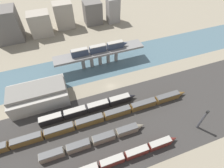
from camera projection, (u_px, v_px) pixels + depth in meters
The scene contains 15 objects.
ground_plane at pixel (111, 86), 96.70m from camera, with size 400.00×400.00×0.00m, color gray.
railbed_yard at pixel (128, 122), 81.41m from camera, with size 280.00×42.00×0.01m, color #33302D.
river_water at pixel (100, 64), 109.26m from camera, with size 320.00×26.20×0.01m, color #47606B.
bridge at pixel (100, 54), 103.38m from camera, with size 53.60×8.10×9.92m.
train_on_bridge at pixel (100, 48), 100.52m from camera, with size 34.24×2.97×4.15m.
train_yard_mid at pixel (94, 141), 73.47m from camera, with size 45.68×3.17×3.50m.
train_yard_far at pixel (93, 120), 80.19m from camera, with size 99.37×3.05×3.71m.
train_yard_outer at pixel (89, 108), 84.34m from camera, with size 48.20×3.14×4.03m.
warehouse_building at pixel (39, 95), 86.39m from camera, with size 27.64×15.74×9.81m.
signal_tower at pixel (202, 120), 75.08m from camera, with size 1.00×0.99×12.92m.
city_block_far_left at pixel (6, 25), 119.95m from camera, with size 17.76×15.83×22.15m, color #605B56.
city_block_left at pixel (40, 24), 126.47m from camera, with size 15.06×11.64×16.73m, color gray.
city_block_center at pixel (64, 15), 132.76m from camera, with size 13.65×10.19×19.29m, color gray.
city_block_right at pixel (93, 13), 138.09m from camera, with size 13.39×11.38×17.24m, color #605B56.
city_block_far_right at pixel (113, 10), 138.92m from camera, with size 9.34×8.40×18.99m, color gray.
Camera 1 is at (-21.03, -61.04, 72.01)m, focal length 28.00 mm.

